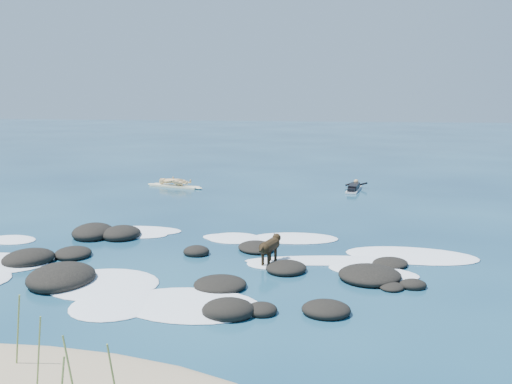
# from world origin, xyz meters

# --- Properties ---
(ground) EXTENTS (160.00, 160.00, 0.00)m
(ground) POSITION_xyz_m (0.00, 0.00, 0.00)
(ground) COLOR #0A2642
(ground) RESTS_ON ground
(reef_rocks) EXTENTS (13.45, 6.48, 0.52)m
(reef_rocks) POSITION_xyz_m (-0.85, -1.52, 0.10)
(reef_rocks) COLOR black
(reef_rocks) RESTS_ON ground
(breaking_foam) EXTENTS (15.46, 7.72, 0.12)m
(breaking_foam) POSITION_xyz_m (-0.56, -1.40, 0.01)
(breaking_foam) COLOR white
(breaking_foam) RESTS_ON ground
(standing_surfer_rig) EXTENTS (2.82, 1.16, 1.63)m
(standing_surfer_rig) POSITION_xyz_m (-3.24, 9.96, 0.64)
(standing_surfer_rig) COLOR #EEECBF
(standing_surfer_rig) RESTS_ON ground
(paddling_surfer_rig) EXTENTS (0.98, 2.21, 0.38)m
(paddling_surfer_rig) POSITION_xyz_m (4.52, 10.42, 0.13)
(paddling_surfer_rig) COLOR silver
(paddling_surfer_rig) RESTS_ON ground
(dog) EXTENTS (0.48, 1.10, 0.71)m
(dog) POSITION_xyz_m (2.70, -0.94, 0.47)
(dog) COLOR black
(dog) RESTS_ON ground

